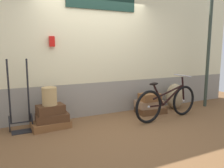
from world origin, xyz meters
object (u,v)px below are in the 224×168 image
at_px(suitcase_1, 52,118).
at_px(luggage_trolley, 20,115).
at_px(wicker_basket, 49,96).
at_px(bicycle, 167,102).
at_px(suitcase_2, 51,109).
at_px(suitcase_4, 149,104).
at_px(suitcase_5, 150,97).
at_px(suitcase_3, 150,110).
at_px(burlap_sack, 175,96).
at_px(suitcase_0, 51,125).

distance_m(suitcase_1, luggage_trolley, 0.57).
height_order(wicker_basket, bicycle, bicycle).
bearing_deg(wicker_basket, bicycle, -12.12).
relative_size(suitcase_2, suitcase_4, 0.84).
relative_size(suitcase_5, wicker_basket, 1.36).
height_order(suitcase_1, suitcase_3, suitcase_1).
relative_size(suitcase_2, wicker_basket, 1.48).
bearing_deg(burlap_sack, suitcase_3, -175.11).
bearing_deg(suitcase_2, suitcase_1, -31.23).
distance_m(suitcase_4, burlap_sack, 0.83).
distance_m(suitcase_5, bicycle, 0.50).
xyz_separation_m(suitcase_5, luggage_trolley, (-2.75, 0.13, -0.09)).
height_order(suitcase_1, luggage_trolley, luggage_trolley).
xyz_separation_m(burlap_sack, bicycle, (-0.73, -0.58, 0.04)).
height_order(luggage_trolley, bicycle, luggage_trolley).
height_order(suitcase_0, luggage_trolley, luggage_trolley).
bearing_deg(burlap_sack, luggage_trolley, 179.52).
bearing_deg(bicycle, suitcase_1, 167.85).
bearing_deg(burlap_sack, suitcase_5, -173.09).
xyz_separation_m(suitcase_0, wicker_basket, (-0.00, -0.01, 0.55)).
distance_m(wicker_basket, burlap_sack, 3.09).
height_order(suitcase_1, suitcase_2, suitcase_2).
bearing_deg(luggage_trolley, suitcase_5, -2.72).
bearing_deg(wicker_basket, luggage_trolley, 167.77).
xyz_separation_m(suitcase_4, suitcase_5, (-0.01, -0.04, 0.17)).
bearing_deg(suitcase_1, luggage_trolley, 169.40).
bearing_deg(burlap_sack, suitcase_4, -175.86).
bearing_deg(suitcase_3, suitcase_2, -175.31).
relative_size(wicker_basket, luggage_trolley, 0.25).
bearing_deg(suitcase_2, luggage_trolley, 162.01).
bearing_deg(suitcase_1, burlap_sack, 3.16).
bearing_deg(luggage_trolley, suitcase_0, -11.58).
distance_m(suitcase_0, suitcase_1, 0.14).
xyz_separation_m(suitcase_4, luggage_trolley, (-2.76, 0.09, 0.08)).
bearing_deg(burlap_sack, wicker_basket, -178.49).
relative_size(suitcase_0, burlap_sack, 1.10).
xyz_separation_m(suitcase_1, burlap_sack, (3.04, 0.09, 0.11)).
relative_size(suitcase_3, bicycle, 0.38).
height_order(suitcase_2, suitcase_5, suitcase_5).
bearing_deg(bicycle, suitcase_0, 167.74).
relative_size(luggage_trolley, burlap_sack, 2.09).
xyz_separation_m(wicker_basket, bicycle, (2.34, -0.50, -0.26)).
distance_m(suitcase_2, suitcase_4, 2.24).
bearing_deg(suitcase_4, suitcase_2, -175.96).
height_order(suitcase_0, burlap_sack, burlap_sack).
bearing_deg(wicker_basket, suitcase_3, 0.37).
bearing_deg(bicycle, suitcase_4, 100.40).
distance_m(suitcase_5, burlap_sack, 0.84).
distance_m(suitcase_0, suitcase_4, 2.25).
height_order(burlap_sack, bicycle, bicycle).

